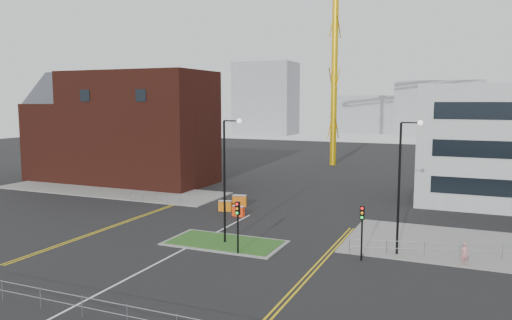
# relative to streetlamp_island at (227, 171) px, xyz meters

# --- Properties ---
(ground) EXTENTS (200.00, 200.00, 0.00)m
(ground) POSITION_rel_streetlamp_island_xyz_m (-2.22, -8.00, -5.41)
(ground) COLOR black
(ground) RESTS_ON ground
(pavement_left) EXTENTS (28.00, 8.00, 0.12)m
(pavement_left) POSITION_rel_streetlamp_island_xyz_m (-22.22, 14.00, -5.35)
(pavement_left) COLOR slate
(pavement_left) RESTS_ON ground
(island_kerb) EXTENTS (8.60, 4.60, 0.08)m
(island_kerb) POSITION_rel_streetlamp_island_xyz_m (-0.22, 0.00, -5.37)
(island_kerb) COLOR slate
(island_kerb) RESTS_ON ground
(grass_island) EXTENTS (8.00, 4.00, 0.12)m
(grass_island) POSITION_rel_streetlamp_island_xyz_m (-0.22, 0.00, -5.35)
(grass_island) COLOR #264F1A
(grass_island) RESTS_ON ground
(brick_building) EXTENTS (24.20, 10.07, 14.24)m
(brick_building) POSITION_rel_streetlamp_island_xyz_m (-25.19, 20.00, 1.44)
(brick_building) COLOR #441911
(brick_building) RESTS_ON ground
(streetlamp_island) EXTENTS (1.46, 0.36, 9.18)m
(streetlamp_island) POSITION_rel_streetlamp_island_xyz_m (0.00, 0.00, 0.00)
(streetlamp_island) COLOR black
(streetlamp_island) RESTS_ON ground
(streetlamp_right_near) EXTENTS (1.46, 0.36, 9.18)m
(streetlamp_right_near) POSITION_rel_streetlamp_island_xyz_m (12.00, 2.00, 0.00)
(streetlamp_right_near) COLOR black
(streetlamp_right_near) RESTS_ON ground
(traffic_light_island) EXTENTS (0.28, 0.33, 3.65)m
(traffic_light_island) POSITION_rel_streetlamp_island_xyz_m (1.78, -2.02, -2.85)
(traffic_light_island) COLOR black
(traffic_light_island) RESTS_ON ground
(traffic_light_right) EXTENTS (0.28, 0.33, 3.65)m
(traffic_light_right) POSITION_rel_streetlamp_island_xyz_m (9.78, -0.02, -2.85)
(traffic_light_right) COLOR black
(traffic_light_right) RESTS_ON ground
(railing_front) EXTENTS (24.05, 0.05, 1.10)m
(railing_front) POSITION_rel_streetlamp_island_xyz_m (-2.22, -14.00, -4.63)
(railing_front) COLOR gray
(railing_front) RESTS_ON ground
(railing_left) EXTENTS (6.05, 0.05, 1.10)m
(railing_left) POSITION_rel_streetlamp_island_xyz_m (-13.22, 10.00, -4.67)
(railing_left) COLOR gray
(railing_left) RESTS_ON ground
(railing_right) EXTENTS (19.05, 5.05, 1.10)m
(railing_right) POSITION_rel_streetlamp_island_xyz_m (18.28, 3.50, -4.63)
(railing_right) COLOR gray
(railing_right) RESTS_ON ground
(centre_line) EXTENTS (0.15, 30.00, 0.01)m
(centre_line) POSITION_rel_streetlamp_island_xyz_m (-2.22, -6.00, -5.41)
(centre_line) COLOR silver
(centre_line) RESTS_ON ground
(yellow_left_a) EXTENTS (0.12, 24.00, 0.01)m
(yellow_left_a) POSITION_rel_streetlamp_island_xyz_m (-11.22, 2.00, -5.41)
(yellow_left_a) COLOR gold
(yellow_left_a) RESTS_ON ground
(yellow_left_b) EXTENTS (0.12, 24.00, 0.01)m
(yellow_left_b) POSITION_rel_streetlamp_island_xyz_m (-10.92, 2.00, -5.41)
(yellow_left_b) COLOR gold
(yellow_left_b) RESTS_ON ground
(yellow_right_a) EXTENTS (0.12, 20.00, 0.01)m
(yellow_right_a) POSITION_rel_streetlamp_island_xyz_m (7.28, -2.00, -5.41)
(yellow_right_a) COLOR gold
(yellow_right_a) RESTS_ON ground
(yellow_right_b) EXTENTS (0.12, 20.00, 0.01)m
(yellow_right_b) POSITION_rel_streetlamp_island_xyz_m (7.58, -2.00, -5.41)
(yellow_right_b) COLOR gold
(yellow_right_b) RESTS_ON ground
(skyline_a) EXTENTS (18.00, 12.00, 22.00)m
(skyline_a) POSITION_rel_streetlamp_island_xyz_m (-42.22, 112.00, 5.59)
(skyline_a) COLOR gray
(skyline_a) RESTS_ON ground
(skyline_b) EXTENTS (24.00, 12.00, 16.00)m
(skyline_b) POSITION_rel_streetlamp_island_xyz_m (7.78, 122.00, 2.59)
(skyline_b) COLOR gray
(skyline_b) RESTS_ON ground
(skyline_d) EXTENTS (30.00, 12.00, 12.00)m
(skyline_d) POSITION_rel_streetlamp_island_xyz_m (-10.22, 132.00, 0.59)
(skyline_d) COLOR gray
(skyline_d) RESTS_ON ground
(pedestrian) EXTENTS (0.67, 0.56, 1.56)m
(pedestrian) POSITION_rel_streetlamp_island_xyz_m (16.03, 1.41, -4.63)
(pedestrian) COLOR #C47E85
(pedestrian) RESTS_ON ground
(barrier_left) EXTENTS (1.43, 0.75, 1.15)m
(barrier_left) POSITION_rel_streetlamp_island_xyz_m (-4.64, 12.03, -4.79)
(barrier_left) COLOR #D7610B
(barrier_left) RESTS_ON ground
(barrier_mid) EXTENTS (1.28, 0.67, 1.03)m
(barrier_mid) POSITION_rel_streetlamp_island_xyz_m (-5.01, 9.58, -4.86)
(barrier_mid) COLOR #CF6A0B
(barrier_mid) RESTS_ON ground
(barrier_right) EXTENTS (1.16, 0.49, 0.95)m
(barrier_right) POSITION_rel_streetlamp_island_xyz_m (-2.96, 8.16, -4.90)
(barrier_right) COLOR #FE380E
(barrier_right) RESTS_ON ground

